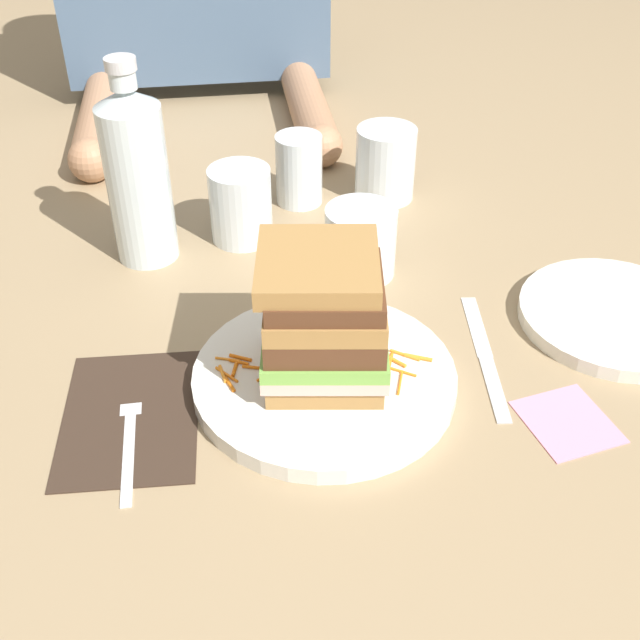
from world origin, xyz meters
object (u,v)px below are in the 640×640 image
(empty_tumbler_1, at_px, (299,170))
(napkin_pink, at_px, (568,421))
(fork, at_px, (129,430))
(empty_tumbler_2, at_px, (241,205))
(juice_glass, at_px, (360,246))
(side_plate, at_px, (615,316))
(sandwich, at_px, (324,319))
(napkin_dark, at_px, (130,415))
(empty_tumbler_0, at_px, (385,163))
(knife, at_px, (486,358))
(main_plate, at_px, (324,378))
(water_bottle, at_px, (137,175))

(empty_tumbler_1, bearing_deg, napkin_pink, -66.89)
(fork, distance_m, empty_tumbler_2, 0.35)
(fork, relative_size, juice_glass, 2.01)
(juice_glass, relative_size, side_plate, 0.41)
(sandwich, relative_size, napkin_dark, 0.74)
(sandwich, xyz_separation_m, empty_tumbler_2, (-0.06, 0.29, -0.03))
(napkin_dark, distance_m, juice_glass, 0.33)
(fork, distance_m, empty_tumbler_0, 0.52)
(knife, bearing_deg, empty_tumbler_1, 112.45)
(main_plate, xyz_separation_m, empty_tumbler_0, (0.14, 0.37, 0.04))
(sandwich, height_order, empty_tumbler_0, sandwich)
(empty_tumbler_0, bearing_deg, main_plate, -110.32)
(main_plate, height_order, empty_tumbler_2, empty_tumbler_2)
(napkin_dark, distance_m, side_plate, 0.52)
(main_plate, distance_m, empty_tumbler_1, 0.38)
(main_plate, relative_size, water_bottle, 1.06)
(empty_tumbler_1, xyz_separation_m, empty_tumbler_2, (-0.08, -0.08, -0.00))
(sandwich, bearing_deg, water_bottle, 123.51)
(sandwich, xyz_separation_m, napkin_pink, (0.22, -0.08, -0.08))
(juice_glass, xyz_separation_m, empty_tumbler_1, (-0.05, 0.18, 0.01))
(main_plate, relative_size, napkin_pink, 3.07)
(main_plate, relative_size, empty_tumbler_1, 2.75)
(sandwich, distance_m, empty_tumbler_0, 0.40)
(fork, height_order, side_plate, side_plate)
(knife, height_order, water_bottle, water_bottle)
(empty_tumbler_1, bearing_deg, fork, -116.70)
(fork, xyz_separation_m, knife, (0.36, 0.06, -0.00))
(knife, bearing_deg, napkin_dark, -174.70)
(side_plate, bearing_deg, water_bottle, 157.38)
(water_bottle, bearing_deg, empty_tumbler_2, 11.69)
(fork, distance_m, side_plate, 0.52)
(juice_glass, relative_size, empty_tumbler_0, 0.85)
(empty_tumbler_0, height_order, empty_tumbler_1, empty_tumbler_0)
(empty_tumbler_0, bearing_deg, napkin_pink, -80.13)
(napkin_dark, relative_size, knife, 0.89)
(sandwich, relative_size, empty_tumbler_2, 1.42)
(napkin_dark, height_order, water_bottle, water_bottle)
(water_bottle, height_order, empty_tumbler_1, water_bottle)
(juice_glass, bearing_deg, napkin_dark, -140.73)
(water_bottle, bearing_deg, fork, -91.82)
(napkin_dark, distance_m, fork, 0.02)
(main_plate, xyz_separation_m, empty_tumbler_1, (0.02, 0.37, 0.04))
(juice_glass, bearing_deg, sandwich, -110.40)
(juice_glass, bearing_deg, water_bottle, 163.47)
(main_plate, height_order, empty_tumbler_0, empty_tumbler_0)
(sandwich, distance_m, napkin_pink, 0.25)
(napkin_dark, relative_size, empty_tumbler_0, 1.84)
(fork, height_order, knife, fork)
(empty_tumbler_2, height_order, side_plate, empty_tumbler_2)
(fork, height_order, empty_tumbler_2, empty_tumbler_2)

